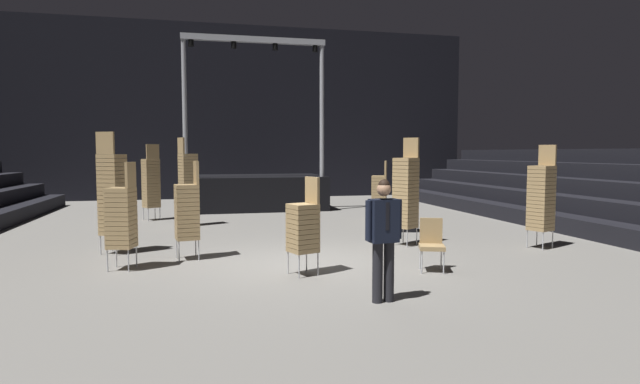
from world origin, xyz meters
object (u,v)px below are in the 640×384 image
(chair_stack_front_left, at_px, (112,193))
(chair_stack_mid_centre, at_px, (151,182))
(chair_stack_mid_right, at_px, (303,226))
(loose_chair_near_man, at_px, (432,241))
(chair_stack_rear_left, at_px, (121,216))
(chair_stack_front_right, at_px, (406,192))
(chair_stack_rear_right, at_px, (541,197))
(chair_stack_aisle_left, at_px, (188,182))
(equipment_road_case, at_px, (399,222))
(man_with_tie, at_px, (384,233))
(stage_riser, at_px, (252,190))
(chair_stack_rear_centre, at_px, (379,191))
(chair_stack_mid_left, at_px, (187,210))

(chair_stack_front_left, xyz_separation_m, chair_stack_mid_centre, (0.30, 5.50, -0.08))
(chair_stack_mid_right, xyz_separation_m, loose_chair_near_man, (2.32, -0.22, -0.33))
(chair_stack_rear_left, bearing_deg, chair_stack_front_right, -64.13)
(chair_stack_rear_left, xyz_separation_m, chair_stack_rear_right, (8.79, 0.15, 0.17))
(chair_stack_front_left, relative_size, chair_stack_mid_centre, 1.07)
(chair_stack_rear_right, bearing_deg, chair_stack_aisle_left, 32.40)
(chair_stack_mid_right, distance_m, chair_stack_mid_centre, 8.92)
(equipment_road_case, bearing_deg, man_with_tie, -113.52)
(chair_stack_mid_right, bearing_deg, stage_riser, -21.02)
(chair_stack_mid_right, xyz_separation_m, equipment_road_case, (3.54, 4.43, -0.63))
(chair_stack_rear_right, xyz_separation_m, loose_chair_near_man, (-3.33, -1.50, -0.62))
(chair_stack_rear_right, bearing_deg, chair_stack_rear_left, 68.41)
(equipment_road_case, bearing_deg, chair_stack_rear_centre, 86.04)
(man_with_tie, distance_m, equipment_road_case, 6.94)
(chair_stack_front_right, xyz_separation_m, loose_chair_near_man, (-0.55, -2.55, -0.70))
(chair_stack_mid_centre, height_order, chair_stack_rear_right, chair_stack_mid_centre)
(chair_stack_rear_centre, bearing_deg, chair_stack_front_left, 140.85)
(stage_riser, relative_size, chair_stack_mid_centre, 2.57)
(equipment_road_case, bearing_deg, chair_stack_mid_left, -154.84)
(chair_stack_mid_left, xyz_separation_m, chair_stack_rear_centre, (5.67, 4.56, -0.04))
(chair_stack_mid_right, height_order, chair_stack_rear_centre, chair_stack_rear_centre)
(chair_stack_front_left, relative_size, chair_stack_aisle_left, 1.00)
(chair_stack_front_left, height_order, chair_stack_mid_centre, chair_stack_front_left)
(chair_stack_mid_centre, height_order, chair_stack_aisle_left, chair_stack_aisle_left)
(chair_stack_rear_left, relative_size, chair_stack_aisle_left, 0.77)
(chair_stack_mid_centre, xyz_separation_m, equipment_road_case, (6.77, -3.88, -0.97))
(chair_stack_mid_right, xyz_separation_m, chair_stack_aisle_left, (-2.07, 6.70, 0.42))
(man_with_tie, xyz_separation_m, loose_chair_near_man, (1.53, 1.68, -0.46))
(stage_riser, xyz_separation_m, loose_chair_near_man, (2.11, -11.24, -0.18))
(chair_stack_rear_centre, bearing_deg, man_with_tie, -174.80)
(chair_stack_mid_right, xyz_separation_m, chair_stack_rear_right, (5.65, 1.28, 0.29))
(chair_stack_front_left, bearing_deg, stage_riser, 91.99)
(man_with_tie, height_order, chair_stack_rear_centre, chair_stack_rear_centre)
(chair_stack_mid_centre, xyz_separation_m, chair_stack_aisle_left, (1.17, -1.60, 0.08))
(chair_stack_front_left, relative_size, chair_stack_rear_centre, 1.36)
(stage_riser, height_order, chair_stack_mid_left, stage_riser)
(loose_chair_near_man, bearing_deg, stage_riser, -59.83)
(chair_stack_mid_left, height_order, equipment_road_case, chair_stack_mid_left)
(stage_riser, distance_m, chair_stack_front_left, 9.05)
(chair_stack_mid_centre, distance_m, chair_stack_rear_centre, 7.17)
(stage_riser, xyz_separation_m, chair_stack_rear_right, (5.44, -9.73, 0.44))
(chair_stack_mid_left, bearing_deg, chair_stack_rear_left, 111.77)
(chair_stack_front_right, height_order, chair_stack_aisle_left, chair_stack_aisle_left)
(chair_stack_mid_left, relative_size, loose_chair_near_man, 2.08)
(chair_stack_rear_centre, height_order, chair_stack_aisle_left, chair_stack_aisle_left)
(chair_stack_rear_left, bearing_deg, man_with_tie, -113.04)
(chair_stack_rear_left, xyz_separation_m, equipment_road_case, (6.68, 3.29, -0.76))
(man_with_tie, distance_m, chair_stack_mid_centre, 10.97)
(chair_stack_front_left, distance_m, chair_stack_rear_right, 9.31)
(chair_stack_rear_centre, bearing_deg, chair_stack_mid_right, 174.52)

